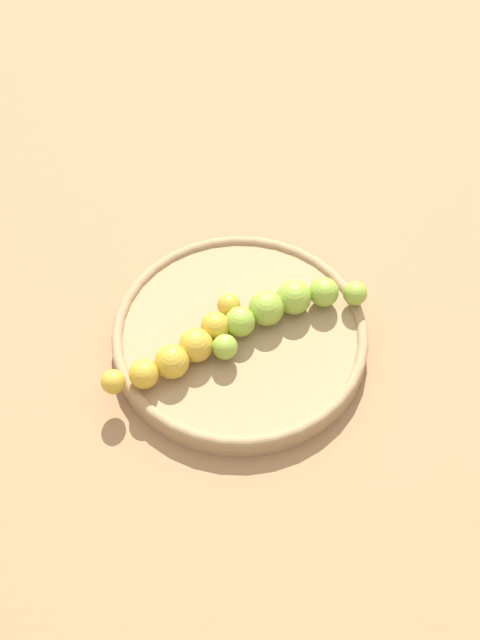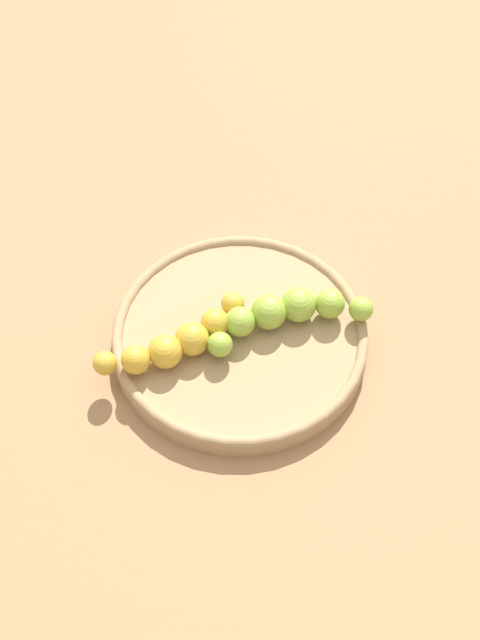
# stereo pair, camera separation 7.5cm
# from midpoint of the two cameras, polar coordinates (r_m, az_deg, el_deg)

# --- Properties ---
(ground_plane) EXTENTS (2.40, 2.40, 0.00)m
(ground_plane) POSITION_cam_midpoint_polar(r_m,az_deg,el_deg) (0.78, -2.74, -1.85)
(ground_plane) COLOR #936D47
(fruit_bowl) EXTENTS (0.23, 0.23, 0.02)m
(fruit_bowl) POSITION_cam_midpoint_polar(r_m,az_deg,el_deg) (0.77, -2.78, -1.33)
(fruit_bowl) COLOR #A08259
(fruit_bowl) RESTS_ON ground_plane
(banana_green) EXTENTS (0.15, 0.08, 0.03)m
(banana_green) POSITION_cam_midpoint_polar(r_m,az_deg,el_deg) (0.76, 0.16, 0.68)
(banana_green) COLOR #8CAD38
(banana_green) RESTS_ON fruit_bowl
(banana_spotted) EXTENTS (0.15, 0.05, 0.03)m
(banana_spotted) POSITION_cam_midpoint_polar(r_m,az_deg,el_deg) (0.74, -6.94, -2.25)
(banana_spotted) COLOR gold
(banana_spotted) RESTS_ON fruit_bowl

